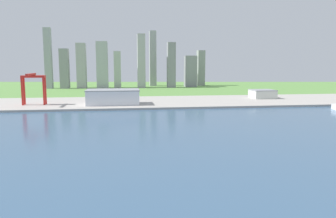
% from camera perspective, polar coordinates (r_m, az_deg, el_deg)
% --- Properties ---
extents(ground_plane, '(2400.00, 2400.00, 0.00)m').
position_cam_1_polar(ground_plane, '(272.01, -0.63, -3.59)').
color(ground_plane, '#5D8E43').
extents(water_bay, '(840.00, 360.00, 0.15)m').
position_cam_1_polar(water_bay, '(214.10, 1.43, -6.70)').
color(water_bay, '#385675').
rests_on(water_bay, ground).
extents(industrial_pier, '(840.00, 140.00, 2.50)m').
position_cam_1_polar(industrial_pier, '(458.76, -3.67, 1.21)').
color(industrial_pier, '#A7A199').
rests_on(industrial_pier, ground).
extents(port_crane_red, '(28.24, 39.44, 39.73)m').
position_cam_1_polar(port_crane_red, '(446.86, -22.29, 4.36)').
color(port_crane_red, red).
rests_on(port_crane_red, industrial_pier).
extents(warehouse_main, '(66.80, 40.22, 18.89)m').
position_cam_1_polar(warehouse_main, '(428.36, -9.49, 2.09)').
color(warehouse_main, silver).
rests_on(warehouse_main, industrial_pier).
extents(warehouse_annex, '(33.93, 31.64, 12.83)m').
position_cam_1_polar(warehouse_annex, '(517.66, 16.02, 2.53)').
color(warehouse_annex, silver).
rests_on(warehouse_annex, industrial_pier).
extents(distant_skyline, '(372.80, 80.75, 133.54)m').
position_cam_1_polar(distant_skyline, '(771.00, -6.59, 7.55)').
color(distant_skyline, '#9B9DA7').
rests_on(distant_skyline, ground).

